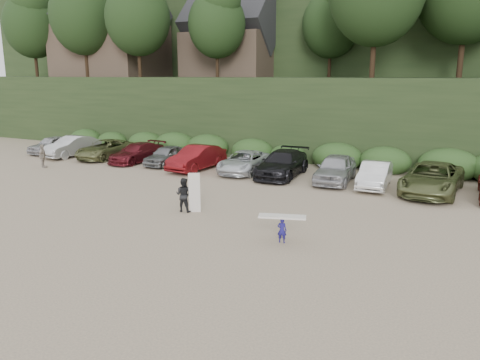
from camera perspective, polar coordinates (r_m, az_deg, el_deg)
The scene contains 6 objects.
ground at distance 19.92m, azimuth -2.23°, elevation -5.54°, with size 120.00×120.00×0.00m, color tan.
hillside_backdrop at distance 53.57m, azimuth 16.99°, elevation 17.57°, with size 90.00×41.50×28.00m.
parked_cars at distance 29.08m, azimuth 5.22°, elevation 1.84°, with size 39.03×6.31×1.65m.
distant_walker at distance 34.62m, azimuth -22.93°, elevation 2.70°, with size 0.94×0.39×1.60m, color #A09487.
child_surfer at distance 17.78m, azimuth 5.15°, elevation -5.40°, with size 1.85×1.00×1.07m.
adult_surfer at distance 21.79m, azimuth -6.77°, elevation -1.77°, with size 1.28×0.70×1.89m.
Camera 1 is at (9.07, -16.59, 6.26)m, focal length 35.00 mm.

